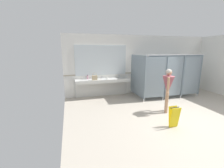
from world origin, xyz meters
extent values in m
cube|color=#B2A899|center=(0.00, 0.00, -0.05)|extent=(7.78, 6.92, 0.10)
cube|color=silver|center=(0.00, 3.22, 1.44)|extent=(7.78, 0.12, 2.88)
cube|color=#9E937F|center=(0.00, 3.16, 1.05)|extent=(7.78, 0.01, 0.06)
cube|color=silver|center=(-2.15, 2.87, 0.79)|extent=(2.53, 0.53, 0.14)
cube|color=silver|center=(-2.15, 3.10, 0.36)|extent=(2.53, 0.08, 0.72)
cube|color=beige|center=(-2.99, 2.84, 0.81)|extent=(0.42, 0.29, 0.11)
cylinder|color=silver|center=(-2.99, 3.05, 0.92)|extent=(0.04, 0.04, 0.11)
cylinder|color=silver|center=(-2.99, 2.99, 0.96)|extent=(0.03, 0.11, 0.03)
sphere|color=silver|center=(-2.92, 3.06, 0.89)|extent=(0.04, 0.04, 0.04)
cube|color=beige|center=(-2.15, 2.84, 0.81)|extent=(0.42, 0.29, 0.11)
cylinder|color=silver|center=(-2.15, 3.05, 0.92)|extent=(0.04, 0.04, 0.11)
cylinder|color=silver|center=(-2.15, 2.99, 0.96)|extent=(0.03, 0.11, 0.03)
sphere|color=silver|center=(-2.08, 3.06, 0.89)|extent=(0.04, 0.04, 0.04)
cube|color=beige|center=(-1.31, 2.84, 0.81)|extent=(0.42, 0.29, 0.11)
cylinder|color=silver|center=(-1.31, 3.05, 0.92)|extent=(0.04, 0.04, 0.11)
cylinder|color=silver|center=(-1.31, 2.99, 0.96)|extent=(0.03, 0.11, 0.03)
sphere|color=silver|center=(-1.24, 3.06, 0.89)|extent=(0.04, 0.04, 0.04)
cube|color=silver|center=(-2.15, 3.15, 1.71)|extent=(2.43, 0.02, 1.39)
cube|color=gray|center=(-0.61, 2.40, 1.04)|extent=(0.03, 1.48, 1.84)
cylinder|color=silver|center=(-0.61, 1.72, 0.06)|extent=(0.05, 0.05, 0.12)
cube|color=gray|center=(0.34, 2.40, 1.04)|extent=(0.03, 1.48, 1.84)
cylinder|color=silver|center=(0.34, 1.72, 0.06)|extent=(0.05, 0.05, 0.12)
cube|color=gray|center=(1.28, 2.40, 1.04)|extent=(0.03, 1.48, 1.84)
cylinder|color=silver|center=(1.28, 1.72, 0.06)|extent=(0.05, 0.05, 0.12)
cube|color=gray|center=(2.23, 2.40, 1.04)|extent=(0.03, 1.48, 1.84)
cylinder|color=silver|center=(2.23, 1.72, 0.06)|extent=(0.05, 0.05, 0.12)
cube|color=gray|center=(-0.14, 1.69, 1.04)|extent=(0.86, 0.11, 1.74)
cube|color=gray|center=(0.81, 1.69, 1.04)|extent=(0.87, 0.10, 1.74)
cube|color=gray|center=(1.75, 1.69, 1.04)|extent=(0.87, 0.03, 1.74)
cube|color=#B7BABF|center=(0.81, 1.69, 1.98)|extent=(2.90, 0.04, 0.04)
cylinder|color=tan|center=(-0.30, 0.60, 0.38)|extent=(0.11, 0.11, 0.76)
cylinder|color=tan|center=(-0.40, 0.45, 0.38)|extent=(0.11, 0.11, 0.76)
cone|color=#994C56|center=(-0.35, 0.52, 0.97)|extent=(0.56, 0.56, 0.66)
cube|color=#994C56|center=(-0.35, 0.52, 1.27)|extent=(0.37, 0.43, 0.10)
cylinder|color=tan|center=(-0.21, 0.72, 1.06)|extent=(0.08, 0.08, 0.48)
cylinder|color=tan|center=(-0.49, 0.33, 1.06)|extent=(0.08, 0.08, 0.48)
sphere|color=tan|center=(-0.35, 0.52, 1.43)|extent=(0.21, 0.21, 0.21)
sphere|color=#A59E93|center=(-0.36, 0.53, 1.45)|extent=(0.21, 0.21, 0.21)
cube|color=tan|center=(-2.55, 2.74, 0.96)|extent=(0.23, 0.12, 0.20)
torus|color=tan|center=(-2.55, 2.74, 1.11)|extent=(0.18, 0.02, 0.18)
cylinder|color=#D899B2|center=(-2.83, 3.03, 0.95)|extent=(0.07, 0.07, 0.17)
cylinder|color=black|center=(-2.83, 3.03, 1.05)|extent=(0.03, 0.03, 0.04)
cylinder|color=white|center=(-1.96, 2.77, 0.91)|extent=(0.07, 0.07, 0.10)
cube|color=yellow|center=(-0.82, -0.54, 0.31)|extent=(0.28, 0.10, 0.61)
cube|color=yellow|center=(-0.82, -0.45, 0.31)|extent=(0.28, 0.10, 0.61)
cylinder|color=black|center=(-0.82, -0.50, 0.60)|extent=(0.28, 0.02, 0.02)
cylinder|color=#B7BABF|center=(-0.09, 0.49, 0.00)|extent=(0.14, 0.14, 0.01)
camera|label=1|loc=(-3.61, -3.83, 2.17)|focal=24.14mm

